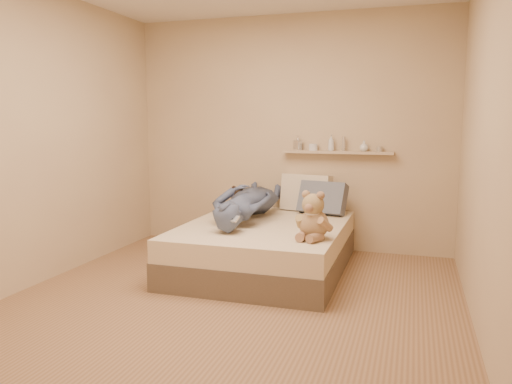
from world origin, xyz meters
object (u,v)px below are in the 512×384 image
(bed, at_px, (265,247))
(person, at_px, (247,202))
(wall_shelf, at_px, (337,152))
(game_console, at_px, (231,218))
(pillow_grey, at_px, (322,198))
(teddy_bear, at_px, (313,219))
(dark_plush, at_px, (238,202))
(pillow_cream, at_px, (306,193))

(bed, relative_size, person, 1.25)
(wall_shelf, bearing_deg, game_console, -116.01)
(bed, distance_m, wall_shelf, 1.38)
(bed, bearing_deg, wall_shelf, 58.82)
(game_console, distance_m, pillow_grey, 1.36)
(teddy_bear, height_order, dark_plush, teddy_bear)
(bed, height_order, pillow_cream, pillow_cream)
(bed, bearing_deg, pillow_grey, 57.68)
(person, bearing_deg, wall_shelf, -139.16)
(teddy_bear, bearing_deg, pillow_grey, 96.29)
(bed, xyz_separation_m, game_console, (-0.15, -0.53, 0.37))
(person, relative_size, wall_shelf, 1.27)
(bed, relative_size, wall_shelf, 1.58)
(bed, relative_size, game_console, 10.64)
(teddy_bear, xyz_separation_m, person, (-0.81, 0.65, 0.01))
(dark_plush, height_order, pillow_grey, pillow_grey)
(teddy_bear, xyz_separation_m, pillow_grey, (-0.13, 1.17, -0.00))
(bed, relative_size, teddy_bear, 4.58)
(pillow_cream, bearing_deg, wall_shelf, 13.85)
(pillow_cream, relative_size, person, 0.36)
(teddy_bear, relative_size, wall_shelf, 0.35)
(game_console, bearing_deg, teddy_bear, 3.96)
(teddy_bear, bearing_deg, person, 141.21)
(person, distance_m, wall_shelf, 1.18)
(pillow_grey, bearing_deg, game_console, -115.76)
(bed, xyz_separation_m, wall_shelf, (0.55, 0.91, 0.88))
(wall_shelf, bearing_deg, person, -136.85)
(teddy_bear, xyz_separation_m, wall_shelf, (-0.02, 1.39, 0.48))
(game_console, height_order, dark_plush, dark_plush)
(teddy_bear, xyz_separation_m, dark_plush, (-0.98, 0.87, -0.04))
(teddy_bear, bearing_deg, pillow_cream, 104.37)
(game_console, xyz_separation_m, dark_plush, (-0.26, 0.92, -0.01))
(bed, xyz_separation_m, teddy_bear, (0.57, -0.48, 0.40))
(dark_plush, xyz_separation_m, pillow_grey, (0.85, 0.31, 0.04))
(pillow_cream, height_order, wall_shelf, wall_shelf)
(dark_plush, bearing_deg, wall_shelf, 28.58)
(bed, height_order, person, person)
(teddy_bear, distance_m, person, 1.04)
(wall_shelf, bearing_deg, teddy_bear, -89.36)
(pillow_grey, bearing_deg, wall_shelf, 62.62)
(teddy_bear, bearing_deg, wall_shelf, 90.64)
(bed, bearing_deg, pillow_cream, 74.53)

